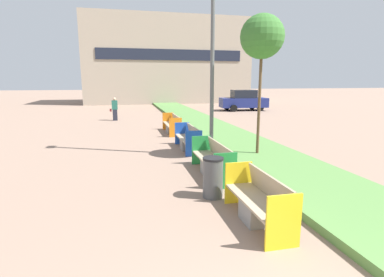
# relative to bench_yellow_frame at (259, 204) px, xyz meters

# --- Properties ---
(planter_grass_strip) EXTENTS (2.80, 120.00, 0.18)m
(planter_grass_strip) POSITION_rel_bench_yellow_frame_xyz_m (2.26, 8.29, -0.27)
(planter_grass_strip) COLOR #568442
(planter_grass_strip) RESTS_ON ground
(building_backdrop) EXTENTS (19.48, 8.21, 10.03)m
(building_backdrop) POSITION_rel_bench_yellow_frame_xyz_m (3.06, 33.39, 4.65)
(building_backdrop) COLOR tan
(building_backdrop) RESTS_ON ground
(bench_yellow_frame) EXTENTS (0.65, 1.99, 0.94)m
(bench_yellow_frame) POSITION_rel_bench_yellow_frame_xyz_m (0.00, 0.00, 0.00)
(bench_yellow_frame) COLOR gray
(bench_yellow_frame) RESTS_ON ground
(bench_green_frame) EXTENTS (0.65, 2.42, 0.94)m
(bench_green_frame) POSITION_rel_bench_yellow_frame_xyz_m (0.01, 3.05, 0.01)
(bench_green_frame) COLOR gray
(bench_green_frame) RESTS_ON ground
(bench_blue_frame) EXTENTS (0.65, 2.25, 0.94)m
(bench_blue_frame) POSITION_rel_bench_yellow_frame_xyz_m (0.00, 6.38, 0.01)
(bench_blue_frame) COLOR gray
(bench_blue_frame) RESTS_ON ground
(bench_orange_frame) EXTENTS (0.65, 2.47, 0.94)m
(bench_orange_frame) POSITION_rel_bench_yellow_frame_xyz_m (0.01, 10.32, 0.01)
(bench_orange_frame) COLOR gray
(bench_orange_frame) RESTS_ON ground
(litter_bin) EXTENTS (0.49, 0.49, 0.96)m
(litter_bin) POSITION_rel_bench_yellow_frame_xyz_m (-0.49, 1.42, 0.12)
(litter_bin) COLOR #4C4F51
(litter_bin) RESTS_ON ground
(street_lamp_post) EXTENTS (0.24, 0.44, 8.93)m
(street_lamp_post) POSITION_rel_bench_yellow_frame_xyz_m (0.61, 5.26, 4.49)
(street_lamp_post) COLOR #56595B
(street_lamp_post) RESTS_ON ground
(sapling_tree_near) EXTENTS (1.46, 1.46, 4.86)m
(sapling_tree_near) POSITION_rel_bench_yellow_frame_xyz_m (2.11, 4.56, 3.74)
(sapling_tree_near) COLOR brown
(sapling_tree_near) RESTS_ON ground
(pedestrian_walking) EXTENTS (0.53, 0.24, 1.57)m
(pedestrian_walking) POSITION_rel_bench_yellow_frame_xyz_m (-3.03, 16.10, 0.42)
(pedestrian_walking) COLOR #232633
(pedestrian_walking) RESTS_ON ground
(parked_car_distant) EXTENTS (4.35, 2.15, 1.86)m
(parked_car_distant) POSITION_rel_bench_yellow_frame_xyz_m (8.23, 20.58, 0.55)
(parked_car_distant) COLOR navy
(parked_car_distant) RESTS_ON ground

